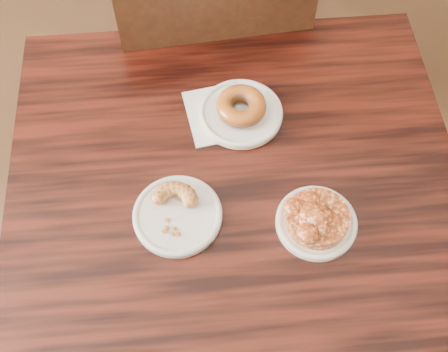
{
  "coord_description": "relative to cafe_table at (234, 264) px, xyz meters",
  "views": [
    {
      "loc": [
        0.03,
        -0.34,
        1.69
      ],
      "look_at": [
        0.06,
        0.18,
        0.8
      ],
      "focal_mm": 45.0,
      "sensor_mm": 36.0,
      "label": 1
    }
  ],
  "objects": [
    {
      "name": "cruller_fragment",
      "position": [
        -0.11,
        -0.05,
        0.4
      ],
      "size": [
        0.1,
        0.1,
        0.03
      ],
      "primitive_type": null,
      "color": "#5A3012",
      "rests_on": "plate_cruller"
    },
    {
      "name": "cafe_table",
      "position": [
        0.0,
        0.0,
        0.0
      ],
      "size": [
        0.89,
        0.89,
        0.75
      ],
      "primitive_type": "cube",
      "rotation": [
        0.0,
        0.0,
        0.01
      ],
      "color": "black",
      "rests_on": "floor"
    },
    {
      "name": "plate_fritter",
      "position": [
        0.14,
        -0.08,
        0.38
      ],
      "size": [
        0.15,
        0.15,
        0.01
      ],
      "primitive_type": "cylinder",
      "color": "white",
      "rests_on": "cafe_table"
    },
    {
      "name": "plate_cruller",
      "position": [
        -0.11,
        -0.05,
        0.38
      ],
      "size": [
        0.17,
        0.17,
        0.01
      ],
      "primitive_type": "cylinder",
      "color": "white",
      "rests_on": "cafe_table"
    },
    {
      "name": "chair_far",
      "position": [
        -0.03,
        0.6,
        0.08
      ],
      "size": [
        0.52,
        0.52,
        0.9
      ],
      "primitive_type": null,
      "rotation": [
        0.0,
        0.0,
        3.24
      ],
      "color": "black",
      "rests_on": "floor"
    },
    {
      "name": "glazed_donut",
      "position": [
        0.02,
        0.18,
        0.41
      ],
      "size": [
        0.1,
        0.1,
        0.04
      ],
      "primitive_type": "torus",
      "color": "brown",
      "rests_on": "plate_donut"
    },
    {
      "name": "napkin",
      "position": [
        -0.01,
        0.19,
        0.38
      ],
      "size": [
        0.17,
        0.17,
        0.0
      ],
      "primitive_type": "cube",
      "rotation": [
        0.0,
        0.0,
        0.17
      ],
      "color": "white",
      "rests_on": "cafe_table"
    },
    {
      "name": "apple_fritter",
      "position": [
        0.14,
        -0.08,
        0.41
      ],
      "size": [
        0.15,
        0.15,
        0.04
      ],
      "primitive_type": null,
      "color": "#4F1B08",
      "rests_on": "plate_fritter"
    },
    {
      "name": "plate_donut",
      "position": [
        0.02,
        0.18,
        0.38
      ],
      "size": [
        0.17,
        0.17,
        0.01
      ],
      "primitive_type": "cylinder",
      "color": "white",
      "rests_on": "napkin"
    }
  ]
}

